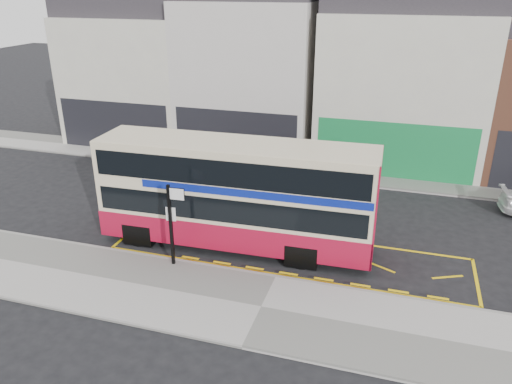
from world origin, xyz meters
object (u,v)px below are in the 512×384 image
(double_decker_bus, at_px, (237,193))
(bus_stop_post, at_px, (172,218))
(car_silver, at_px, (188,157))
(street_tree_left, at_px, (107,81))
(street_tree_right, at_px, (459,111))
(car_grey, at_px, (310,171))

(double_decker_bus, height_order, bus_stop_post, double_decker_bus)
(double_decker_bus, distance_m, bus_stop_post, 2.90)
(car_silver, relative_size, street_tree_left, 0.59)
(street_tree_left, distance_m, street_tree_right, 20.98)
(double_decker_bus, xyz_separation_m, street_tree_right, (8.69, 10.38, 1.50))
(car_grey, bearing_deg, bus_stop_post, 142.18)
(bus_stop_post, distance_m, car_silver, 11.07)
(double_decker_bus, distance_m, car_grey, 7.80)
(car_silver, height_order, street_tree_left, street_tree_left)
(car_silver, bearing_deg, street_tree_right, -88.46)
(double_decker_bus, xyz_separation_m, street_tree_left, (-12.28, 10.56, 1.89))
(double_decker_bus, relative_size, bus_stop_post, 3.42)
(bus_stop_post, height_order, street_tree_right, street_tree_right)
(car_silver, distance_m, street_tree_left, 7.95)
(double_decker_bus, distance_m, car_silver, 9.87)
(car_silver, xyz_separation_m, street_tree_right, (14.40, 2.51, 3.17))
(double_decker_bus, bearing_deg, street_tree_right, 48.18)
(bus_stop_post, height_order, car_grey, bus_stop_post)
(car_grey, relative_size, street_tree_left, 0.72)
(car_silver, bearing_deg, car_grey, -101.40)
(double_decker_bus, height_order, car_silver, double_decker_bus)
(car_silver, height_order, street_tree_right, street_tree_right)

